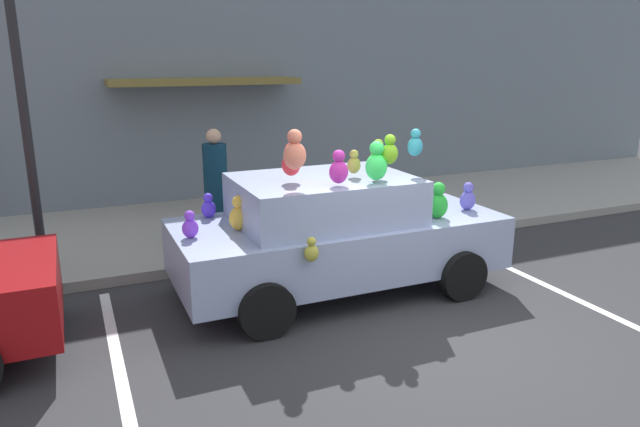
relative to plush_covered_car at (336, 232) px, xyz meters
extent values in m
plane|color=#2D2D30|center=(0.38, -1.71, -0.81)|extent=(60.00, 60.00, 0.00)
cube|color=gray|center=(0.38, 3.29, -0.74)|extent=(24.00, 4.00, 0.15)
cube|color=slate|center=(0.38, 5.44, 2.39)|extent=(24.00, 0.30, 6.40)
cube|color=brown|center=(-0.51, 4.89, 1.74)|extent=(3.60, 1.10, 0.12)
cube|color=silver|center=(2.70, -0.71, -0.81)|extent=(0.12, 3.60, 0.01)
cube|color=silver|center=(-2.83, -0.71, -0.81)|extent=(0.12, 3.60, 0.01)
cube|color=#8E9BBE|center=(0.05, 0.01, -0.17)|extent=(4.23, 1.82, 0.68)
cube|color=#8E9BBE|center=(-0.16, 0.01, 0.45)|extent=(2.20, 1.60, 0.56)
cylinder|color=black|center=(1.36, 0.92, -0.49)|extent=(0.64, 0.22, 0.64)
cylinder|color=black|center=(1.36, -0.90, -0.49)|extent=(0.64, 0.22, 0.64)
cylinder|color=black|center=(-1.26, 0.92, -0.49)|extent=(0.64, 0.22, 0.64)
cylinder|color=black|center=(-1.26, -0.90, -0.49)|extent=(0.64, 0.22, 0.64)
ellipsoid|color=olive|center=(0.42, -0.31, 1.00)|extent=(0.20, 0.16, 0.23)
sphere|color=olive|center=(0.42, -0.31, 1.16)|extent=(0.12, 0.12, 0.12)
ellipsoid|color=#37F25B|center=(0.26, -0.57, 0.93)|extent=(0.27, 0.22, 0.32)
sphere|color=#37F25B|center=(0.26, -0.57, 1.15)|extent=(0.17, 0.17, 0.17)
ellipsoid|color=#5F56CE|center=(1.84, -0.31, 0.30)|extent=(0.22, 0.18, 0.26)
sphere|color=#5F56CE|center=(1.84, -0.31, 0.48)|extent=(0.14, 0.14, 0.14)
ellipsoid|color=#E5785C|center=(-0.74, -0.48, 1.11)|extent=(0.26, 0.22, 0.31)
sphere|color=#E5785C|center=(-0.74, -0.48, 1.33)|extent=(0.17, 0.17, 0.17)
ellipsoid|color=teal|center=(0.96, -0.31, 1.09)|extent=(0.20, 0.16, 0.24)
sphere|color=teal|center=(0.96, -0.31, 1.26)|extent=(0.13, 0.13, 0.13)
ellipsoid|color=green|center=(0.95, -0.20, 0.27)|extent=(0.17, 0.14, 0.20)
sphere|color=green|center=(0.95, -0.20, 0.41)|extent=(0.11, 0.11, 0.11)
ellipsoid|color=gold|center=(-1.27, 0.01, 0.32)|extent=(0.25, 0.20, 0.29)
sphere|color=gold|center=(-1.27, 0.01, 0.52)|extent=(0.16, 0.16, 0.16)
ellipsoid|color=#3DBEA0|center=(0.98, 0.15, 0.33)|extent=(0.27, 0.22, 0.32)
sphere|color=#3DBEA0|center=(0.98, 0.15, 0.55)|extent=(0.17, 0.17, 0.17)
ellipsoid|color=#A9A238|center=(-0.75, -0.97, 0.11)|extent=(0.16, 0.13, 0.19)
sphere|color=#A9A238|center=(-0.75, -0.97, 0.25)|extent=(0.10, 0.10, 0.10)
ellipsoid|color=#1E32DF|center=(1.12, 0.28, 0.31)|extent=(0.24, 0.19, 0.28)
sphere|color=#1E32DF|center=(1.12, 0.28, 0.50)|extent=(0.15, 0.15, 0.15)
ellipsoid|color=purple|center=(1.15, -0.36, 0.32)|extent=(0.25, 0.20, 0.29)
sphere|color=purple|center=(1.15, -0.36, 0.52)|extent=(0.16, 0.16, 0.16)
ellipsoid|color=#883BEE|center=(-1.88, -0.06, 0.28)|extent=(0.19, 0.15, 0.22)
sphere|color=#883BEE|center=(-1.88, -0.06, 0.44)|extent=(0.12, 0.12, 0.12)
ellipsoid|color=#A89A3C|center=(0.18, -0.15, 0.88)|extent=(0.17, 0.14, 0.20)
sphere|color=#A89A3C|center=(0.18, -0.15, 1.02)|extent=(0.11, 0.11, 0.11)
ellipsoid|color=#BC2996|center=(-0.22, -0.54, 0.90)|extent=(0.23, 0.19, 0.27)
sphere|color=#BC2996|center=(-0.22, -0.54, 1.09)|extent=(0.15, 0.15, 0.15)
ellipsoid|color=#4E32E5|center=(-1.48, 0.72, 0.28)|extent=(0.19, 0.15, 0.22)
sphere|color=#4E32E5|center=(-1.48, 0.72, 0.44)|extent=(0.12, 0.12, 0.12)
ellipsoid|color=green|center=(1.22, -0.49, 0.33)|extent=(0.27, 0.22, 0.32)
sphere|color=green|center=(1.22, -0.49, 0.56)|extent=(0.17, 0.17, 0.17)
ellipsoid|color=#4745A5|center=(1.15, 0.10, 0.27)|extent=(0.17, 0.14, 0.20)
sphere|color=#4745A5|center=(1.15, 0.10, 0.41)|extent=(0.11, 0.11, 0.11)
ellipsoid|color=red|center=(-0.65, -0.11, 0.95)|extent=(0.23, 0.19, 0.27)
sphere|color=red|center=(-0.65, -0.11, 1.13)|extent=(0.15, 0.15, 0.15)
ellipsoid|color=teal|center=(-0.76, 0.54, 0.29)|extent=(0.21, 0.17, 0.25)
sphere|color=teal|center=(-0.76, 0.54, 0.47)|extent=(0.13, 0.13, 0.13)
ellipsoid|color=#71BE21|center=(0.42, -0.60, 1.08)|extent=(0.21, 0.17, 0.24)
sphere|color=#71BE21|center=(0.42, -0.60, 1.25)|extent=(0.13, 0.13, 0.13)
ellipsoid|color=#9E723D|center=(2.86, 1.85, -0.44)|extent=(0.36, 0.30, 0.45)
sphere|color=#9E723D|center=(2.86, 1.85, -0.11)|extent=(0.26, 0.26, 0.26)
sphere|color=#9E723D|center=(2.77, 1.85, -0.02)|extent=(0.11, 0.11, 0.11)
sphere|color=#9E723D|center=(2.95, 1.85, -0.02)|extent=(0.11, 0.11, 0.11)
cylinder|color=black|center=(-3.53, 1.79, 1.18)|extent=(0.12, 0.12, 3.68)
cylinder|color=#0E3044|center=(-0.99, 2.34, 0.11)|extent=(0.38, 0.38, 1.55)
sphere|color=tan|center=(-0.99, 2.34, 1.01)|extent=(0.23, 0.23, 0.23)
camera|label=1|loc=(-3.07, -6.50, 2.19)|focal=32.53mm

